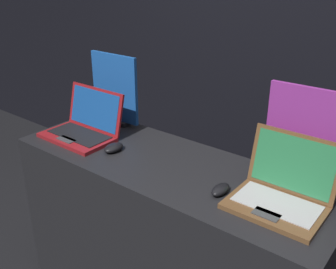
# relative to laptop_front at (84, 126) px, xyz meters

# --- Properties ---
(wall_back) EXTENTS (8.00, 0.05, 2.80)m
(wall_back) POSITION_rel_laptop_front_xyz_m (0.56, 1.28, 0.40)
(wall_back) COLOR black
(wall_back) RESTS_ON ground_plane
(display_counter) EXTENTS (1.63, 0.57, 0.94)m
(display_counter) POSITION_rel_laptop_front_xyz_m (0.56, 0.03, -0.53)
(display_counter) COLOR black
(display_counter) RESTS_ON ground_plane
(laptop_front) EXTENTS (0.40, 0.30, 0.25)m
(laptop_front) POSITION_rel_laptop_front_xyz_m (0.00, 0.00, 0.00)
(laptop_front) COLOR maroon
(laptop_front) RESTS_ON display_counter
(mouse_front) EXTENTS (0.07, 0.12, 0.04)m
(mouse_front) POSITION_rel_laptop_front_xyz_m (0.27, -0.04, -0.04)
(mouse_front) COLOR black
(mouse_front) RESTS_ON display_counter
(promo_stand_front) EXTENTS (0.34, 0.07, 0.41)m
(promo_stand_front) POSITION_rel_laptop_front_xyz_m (0.00, 0.25, 0.14)
(promo_stand_front) COLOR black
(promo_stand_front) RESTS_ON display_counter
(laptop_back) EXTENTS (0.36, 0.31, 0.26)m
(laptop_back) POSITION_rel_laptop_front_xyz_m (1.13, 0.03, 0.00)
(laptop_back) COLOR brown
(laptop_back) RESTS_ON display_counter
(mouse_back) EXTENTS (0.06, 0.11, 0.04)m
(mouse_back) POSITION_rel_laptop_front_xyz_m (0.90, -0.05, -0.04)
(mouse_back) COLOR black
(mouse_back) RESTS_ON display_counter
(promo_stand_back) EXTENTS (0.33, 0.07, 0.44)m
(promo_stand_back) POSITION_rel_laptop_front_xyz_m (1.13, 0.21, 0.15)
(promo_stand_back) COLOR black
(promo_stand_back) RESTS_ON display_counter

